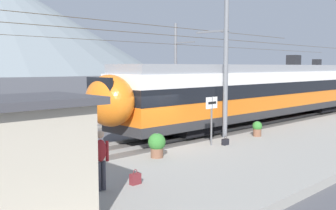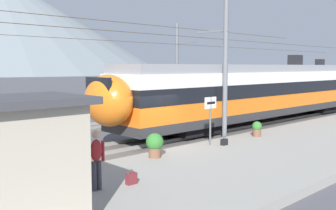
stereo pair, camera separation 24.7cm
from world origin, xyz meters
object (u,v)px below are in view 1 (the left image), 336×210
at_px(potted_plant_platform_edge, 157,144).
at_px(platform_shelter, 2,167).
at_px(handbag_beside_passenger, 135,179).
at_px(catenary_mast_mid, 223,67).
at_px(train_far_track, 296,81).
at_px(passenger_walking, 101,157).
at_px(potted_plant_by_shelter, 257,128).
at_px(catenary_mast_far_side, 177,67).
at_px(handbag_near_sign, 225,142).
at_px(train_near_platform, 261,90).
at_px(platform_sign, 212,110).

xyz_separation_m(potted_plant_platform_edge, platform_shelter, (-6.74, -2.85, 0.90)).
bearing_deg(handbag_beside_passenger, catenary_mast_mid, 21.84).
distance_m(train_far_track, passenger_walking, 32.96).
relative_size(potted_plant_by_shelter, platform_shelter, 0.20).
bearing_deg(handbag_beside_passenger, passenger_walking, 167.46).
xyz_separation_m(potted_plant_by_shelter, platform_shelter, (-13.30, -2.71, 1.02)).
relative_size(train_far_track, catenary_mast_mid, 0.66).
height_order(catenary_mast_far_side, platform_shelter, catenary_mast_far_side).
bearing_deg(handbag_near_sign, passenger_walking, -169.13).
bearing_deg(platform_shelter, passenger_walking, 19.30).
bearing_deg(handbag_near_sign, train_near_platform, 22.84).
relative_size(train_near_platform, platform_sign, 11.80).
xyz_separation_m(train_far_track, passenger_walking, (-31.16, -10.69, -0.98)).
bearing_deg(potted_plant_platform_edge, potted_plant_by_shelter, -1.26).
bearing_deg(platform_shelter, handbag_beside_passenger, 11.59).
bearing_deg(catenary_mast_far_side, handbag_beside_passenger, -138.65).
distance_m(handbag_near_sign, potted_plant_by_shelter, 2.85).
relative_size(handbag_beside_passenger, platform_shelter, 0.12).
height_order(platform_sign, passenger_walking, platform_sign).
distance_m(train_near_platform, catenary_mast_mid, 6.43).
xyz_separation_m(platform_sign, handbag_near_sign, (0.47, -0.41, -1.42)).
xyz_separation_m(train_far_track, catenary_mast_far_side, (-15.79, 1.70, 1.51)).
bearing_deg(catenary_mast_far_side, potted_plant_platform_edge, -137.74).
bearing_deg(platform_sign, handbag_near_sign, -41.18).
bearing_deg(catenary_mast_far_side, train_far_track, -6.16).
xyz_separation_m(handbag_beside_passenger, handbag_near_sign, (6.40, 1.66, -0.02)).
height_order(train_near_platform, platform_shelter, train_near_platform).
relative_size(platform_sign, potted_plant_by_shelter, 2.84).
xyz_separation_m(handbag_near_sign, potted_plant_by_shelter, (2.83, 0.22, 0.27)).
bearing_deg(train_far_track, train_near_platform, -159.46).
bearing_deg(potted_plant_by_shelter, potted_plant_platform_edge, 178.74).
height_order(catenary_mast_mid, potted_plant_by_shelter, catenary_mast_mid).
relative_size(train_near_platform, catenary_mast_far_side, 0.58).
relative_size(handbag_near_sign, potted_plant_by_shelter, 0.54).
height_order(potted_plant_platform_edge, platform_shelter, platform_shelter).
bearing_deg(train_near_platform, platform_sign, -160.75).
distance_m(train_far_track, potted_plant_by_shelter, 22.82).
distance_m(train_near_platform, platform_shelter, 19.37).
xyz_separation_m(platform_sign, platform_shelter, (-10.00, -2.90, -0.12)).
height_order(catenary_mast_far_side, potted_plant_platform_edge, catenary_mast_far_side).
relative_size(train_far_track, passenger_walking, 16.90).
bearing_deg(handbag_beside_passenger, catenary_mast_far_side, 41.35).
height_order(train_far_track, platform_shelter, train_far_track).
bearing_deg(catenary_mast_far_side, platform_sign, -128.54).
height_order(platform_sign, handbag_beside_passenger, platform_sign).
height_order(catenary_mast_mid, platform_sign, catenary_mast_mid).
bearing_deg(train_far_track, passenger_walking, -161.07).
xyz_separation_m(train_near_platform, catenary_mast_mid, (-6.02, -1.67, 1.51)).
height_order(catenary_mast_mid, passenger_walking, catenary_mast_mid).
xyz_separation_m(catenary_mast_mid, potted_plant_platform_edge, (-5.69, -1.33, -2.90)).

